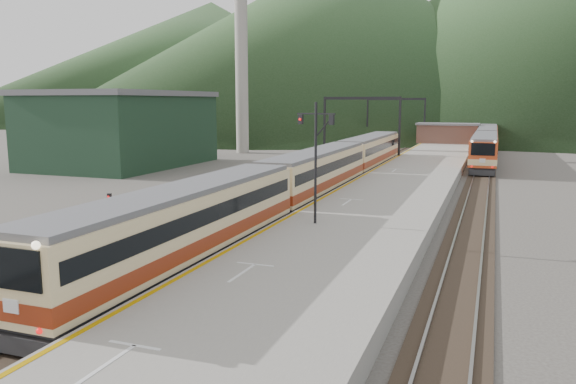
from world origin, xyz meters
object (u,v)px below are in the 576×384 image
at_px(main_train, 317,174).
at_px(second_train, 487,141).
at_px(signal_mast, 316,150).
at_px(worker, 114,250).

xyz_separation_m(main_train, second_train, (11.50, 44.73, -0.08)).
bearing_deg(signal_mast, second_train, 82.28).
bearing_deg(worker, main_train, -82.21).
relative_size(main_train, signal_mast, 9.08).
height_order(second_train, signal_mast, signal_mast).
distance_m(second_train, signal_mast, 57.79).
relative_size(second_train, signal_mast, 8.68).
bearing_deg(second_train, worker, -102.89).
bearing_deg(main_train, second_train, 75.58).
height_order(main_train, worker, main_train).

